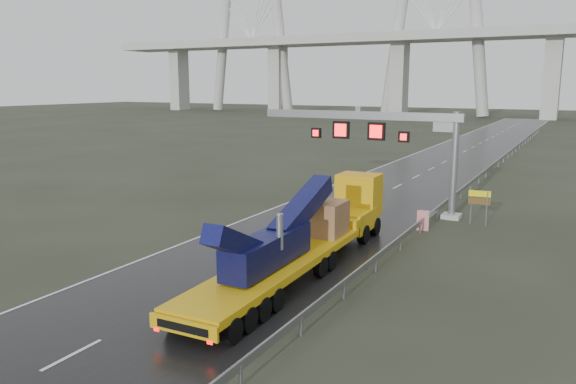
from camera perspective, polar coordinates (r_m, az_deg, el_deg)
The scene contains 7 objects.
ground at distance 26.37m, azimuth -7.69°, elevation -9.11°, with size 400.00×400.00×0.00m, color #262B1E.
road at distance 62.39m, azimuth 14.36°, elevation 2.30°, with size 11.00×200.00×0.02m, color black.
guardrail at distance 51.37m, azimuth 18.26°, elevation 1.08°, with size 0.20×140.00×1.40m, color gray, non-canonical shape.
sign_gantry at distance 40.13m, azimuth 9.94°, elevation 5.93°, with size 14.90×1.20×7.42m.
heavy_haul_truck at distance 28.59m, azimuth 2.67°, elevation -3.87°, with size 3.20×18.70×4.38m.
exit_sign_pair at distance 38.02m, azimuth 18.86°, elevation -0.84°, with size 1.35×0.23×2.32m.
striped_barrier at distance 36.05m, azimuth 13.54°, elevation -2.83°, with size 0.72×0.39×1.23m, color red.
Camera 1 is at (14.69, -19.97, 8.98)m, focal length 35.00 mm.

